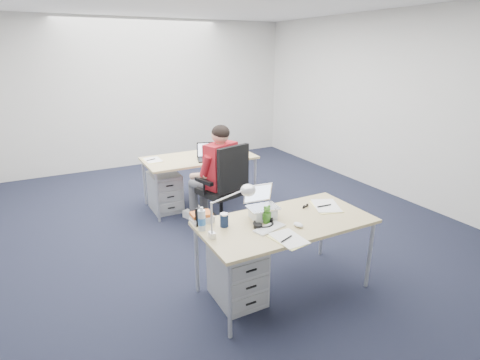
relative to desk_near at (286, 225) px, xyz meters
name	(u,v)px	position (x,y,z in m)	size (l,w,h in m)	color
floor	(221,231)	(0.00, 1.41, -0.68)	(7.00, 7.00, 0.00)	black
room	(219,96)	(0.00, 1.41, 1.03)	(6.02, 7.02, 2.80)	beige
desk_near	(286,225)	(0.00, 0.00, 0.00)	(1.60, 0.80, 0.73)	tan
desk_far	(199,160)	(0.11, 2.40, 0.00)	(1.60, 0.80, 0.73)	tan
office_chair	(223,205)	(0.06, 1.48, -0.36)	(0.88, 0.88, 1.14)	black
seated_person	(213,176)	(0.00, 1.66, -0.01)	(0.60, 0.80, 1.35)	#A81821
drawer_pedestal_near	(237,273)	(-0.47, 0.07, -0.41)	(0.40, 0.50, 0.55)	#ACAFB1
drawer_pedestal_far	(165,192)	(-0.43, 2.42, -0.41)	(0.40, 0.50, 0.55)	#ACAFB1
silver_laptop	(263,203)	(-0.16, 0.15, 0.20)	(0.28, 0.22, 0.30)	silver
wireless_keyboard	(269,228)	(-0.22, -0.07, 0.05)	(0.30, 0.12, 0.01)	white
computer_mouse	(298,225)	(0.03, -0.15, 0.06)	(0.06, 0.10, 0.04)	white
headphones	(263,223)	(-0.23, 0.02, 0.07)	(0.24, 0.19, 0.04)	black
can_koozie	(224,220)	(-0.55, 0.16, 0.11)	(0.08, 0.08, 0.12)	#152444
water_bottle	(202,219)	(-0.75, 0.19, 0.15)	(0.07, 0.07, 0.21)	silver
bear_figurine	(267,214)	(-0.18, 0.05, 0.13)	(0.09, 0.07, 0.17)	#256B1C
book_stack	(202,217)	(-0.69, 0.34, 0.09)	(0.20, 0.15, 0.09)	silver
cordless_phone	(198,217)	(-0.75, 0.27, 0.13)	(0.05, 0.03, 0.17)	black
papers_left	(288,239)	(-0.19, -0.32, 0.05)	(0.22, 0.31, 0.01)	#FFF793
papers_right	(326,206)	(0.54, 0.08, 0.05)	(0.24, 0.34, 0.01)	#FFF793
sunglasses	(306,206)	(0.35, 0.16, 0.06)	(0.10, 0.04, 0.02)	black
desk_lamp	(226,211)	(-0.60, 0.01, 0.26)	(0.38, 0.14, 0.44)	silver
dark_laptop	(210,151)	(0.19, 2.17, 0.17)	(0.35, 0.34, 0.26)	black
far_cup	(225,147)	(0.61, 2.55, 0.10)	(0.08, 0.08, 0.11)	white
far_papers	(152,160)	(-0.55, 2.53, 0.05)	(0.21, 0.30, 0.01)	white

